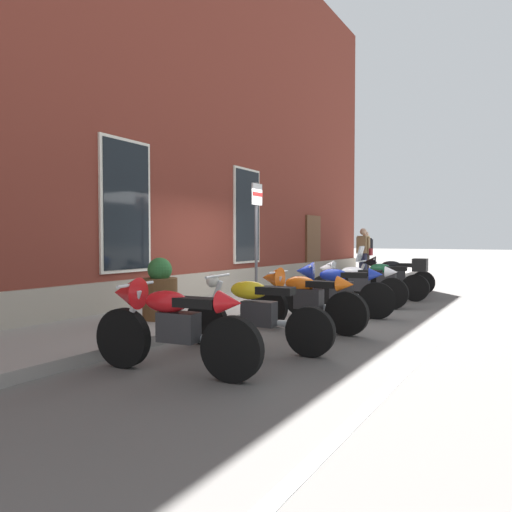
{
  "coord_description": "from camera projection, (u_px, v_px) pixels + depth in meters",
  "views": [
    {
      "loc": [
        -8.12,
        -4.43,
        1.45
      ],
      "look_at": [
        0.03,
        0.63,
        1.12
      ],
      "focal_mm": 32.0,
      "sensor_mm": 36.0,
      "label": 1
    }
  ],
  "objects": [
    {
      "name": "ground_plane",
      "position": [
        282.0,
        311.0,
        9.28
      ],
      "size": [
        140.0,
        140.0,
        0.0
      ],
      "primitive_type": "plane",
      "color": "#565451"
    },
    {
      "name": "sidewalk",
      "position": [
        236.0,
        304.0,
        9.87
      ],
      "size": [
        26.95,
        2.23,
        0.15
      ],
      "primitive_type": "cube",
      "color": "gray",
      "rests_on": "ground_plane"
    },
    {
      "name": "lane_stripe",
      "position": [
        450.0,
        327.0,
        7.59
      ],
      "size": [
        26.95,
        0.12,
        0.01
      ],
      "primitive_type": "cube",
      "color": "silver",
      "rests_on": "ground_plane"
    },
    {
      "name": "brick_pub_facade",
      "position": [
        117.0,
        102.0,
        11.64
      ],
      "size": [
        20.95,
        5.26,
        9.98
      ],
      "color": "maroon",
      "rests_on": "ground_plane"
    },
    {
      "name": "motorcycle_red_sport",
      "position": [
        169.0,
        322.0,
        4.94
      ],
      "size": [
        0.64,
        2.05,
        1.04
      ],
      "color": "black",
      "rests_on": "ground_plane"
    },
    {
      "name": "motorcycle_yellow_naked",
      "position": [
        254.0,
        314.0,
        5.98
      ],
      "size": [
        0.62,
        2.13,
        0.99
      ],
      "color": "black",
      "rests_on": "ground_plane"
    },
    {
      "name": "motorcycle_orange_sport",
      "position": [
        302.0,
        296.0,
        7.31
      ],
      "size": [
        0.62,
        2.04,
        1.0
      ],
      "color": "black",
      "rests_on": "ground_plane"
    },
    {
      "name": "motorcycle_blue_sport",
      "position": [
        335.0,
        287.0,
        8.57
      ],
      "size": [
        0.81,
        2.0,
        1.04
      ],
      "color": "black",
      "rests_on": "ground_plane"
    },
    {
      "name": "motorcycle_white_sport",
      "position": [
        354.0,
        282.0,
        9.94
      ],
      "size": [
        0.62,
        2.15,
        1.0
      ],
      "color": "black",
      "rests_on": "ground_plane"
    },
    {
      "name": "motorcycle_green_touring",
      "position": [
        389.0,
        277.0,
        11.08
      ],
      "size": [
        0.62,
        2.09,
        1.31
      ],
      "color": "black",
      "rests_on": "ground_plane"
    },
    {
      "name": "motorcycle_black_sport",
      "position": [
        392.0,
        273.0,
        12.51
      ],
      "size": [
        0.77,
        2.03,
        1.01
      ],
      "color": "black",
      "rests_on": "ground_plane"
    },
    {
      "name": "pedestrian_tan_coat",
      "position": [
        363.0,
        250.0,
        15.82
      ],
      "size": [
        0.34,
        0.64,
        1.72
      ],
      "color": "#2D3351",
      "rests_on": "sidewalk"
    },
    {
      "name": "pedestrian_dark_jacket",
      "position": [
        366.0,
        251.0,
        16.76
      ],
      "size": [
        0.45,
        0.43,
        1.63
      ],
      "color": "#38332D",
      "rests_on": "sidewalk"
    },
    {
      "name": "parking_sign",
      "position": [
        257.0,
        225.0,
        9.38
      ],
      "size": [
        0.36,
        0.07,
        2.5
      ],
      "color": "#4C4C51",
      "rests_on": "sidewalk"
    },
    {
      "name": "barrel_planter",
      "position": [
        160.0,
        292.0,
        7.52
      ],
      "size": [
        0.6,
        0.6,
        1.02
      ],
      "color": "brown",
      "rests_on": "sidewalk"
    }
  ]
}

